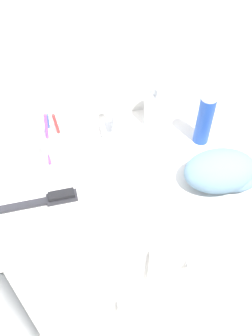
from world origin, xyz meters
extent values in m
plane|color=beige|center=(0.00, 0.00, 0.00)|extent=(6.00, 6.00, 0.00)
cube|color=silver|center=(0.00, 0.30, 1.10)|extent=(0.95, 0.08, 2.20)
cube|color=white|center=(0.00, 0.00, 0.36)|extent=(0.74, 0.46, 0.73)
cube|color=white|center=(-0.18, -0.24, 0.33)|extent=(0.36, 0.02, 0.58)
cube|color=white|center=(0.19, -0.24, 0.57)|extent=(0.33, 0.02, 0.17)
cube|color=silver|center=(-0.07, -0.26, 0.33)|extent=(0.02, 0.02, 0.09)
cube|color=silver|center=(0.19, -0.26, 0.57)|extent=(0.10, 0.02, 0.01)
cube|color=silver|center=(0.00, 0.00, 0.74)|extent=(0.77, 0.50, 0.03)
ellipsoid|color=beige|center=(0.00, 0.00, 0.67)|extent=(0.34, 0.24, 0.17)
cylinder|color=silver|center=(0.00, 0.00, 0.59)|extent=(0.03, 0.03, 0.01)
cube|color=silver|center=(0.00, 0.24, 0.80)|extent=(0.77, 0.02, 0.08)
cube|color=silver|center=(0.00, 0.15, 0.77)|extent=(0.09, 0.06, 0.02)
cylinder|color=silver|center=(0.00, 0.15, 0.82)|extent=(0.02, 0.02, 0.08)
cylinder|color=silver|center=(0.00, 0.12, 0.86)|extent=(0.02, 0.06, 0.02)
sphere|color=silver|center=(0.00, 0.16, 0.88)|extent=(0.03, 0.03, 0.03)
cylinder|color=white|center=(-0.19, 0.08, 0.81)|extent=(0.07, 0.07, 0.10)
cylinder|color=#D13838|center=(-0.17, 0.07, 0.85)|extent=(0.02, 0.01, 0.16)
cube|color=white|center=(-0.16, 0.07, 0.93)|extent=(0.01, 0.02, 0.03)
cylinder|color=blue|center=(-0.20, 0.11, 0.84)|extent=(0.02, 0.04, 0.15)
cube|color=white|center=(-0.21, 0.12, 0.92)|extent=(0.01, 0.02, 0.03)
cylinder|color=purple|center=(-0.21, 0.06, 0.85)|extent=(0.02, 0.03, 0.18)
cube|color=white|center=(-0.21, 0.05, 0.94)|extent=(0.01, 0.02, 0.03)
cylinder|color=white|center=(0.13, 0.16, 0.82)|extent=(0.06, 0.06, 0.12)
cylinder|color=silver|center=(0.13, 0.16, 0.90)|extent=(0.03, 0.03, 0.03)
cylinder|color=silver|center=(0.13, 0.14, 0.91)|extent=(0.01, 0.04, 0.01)
cylinder|color=#234CB2|center=(0.26, 0.06, 0.84)|extent=(0.05, 0.05, 0.17)
cylinder|color=white|center=(0.26, 0.06, 0.94)|extent=(0.05, 0.05, 0.02)
cube|color=#232328|center=(-0.30, -0.08, 0.76)|extent=(0.13, 0.02, 0.01)
cube|color=#232328|center=(-0.19, -0.08, 0.77)|extent=(0.09, 0.04, 0.02)
cube|color=black|center=(-0.19, -0.08, 0.78)|extent=(0.07, 0.03, 0.01)
ellipsoid|color=#6B8EA8|center=(0.25, -0.11, 0.81)|extent=(0.21, 0.14, 0.10)
ellipsoid|color=#7095B0|center=(0.29, -0.13, 0.79)|extent=(0.12, 0.10, 0.07)
camera|label=1|loc=(-0.14, -0.70, 1.61)|focal=40.00mm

